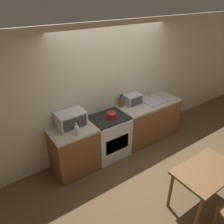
% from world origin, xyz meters
% --- Properties ---
extents(ground_plane, '(16.00, 16.00, 0.00)m').
position_xyz_m(ground_plane, '(0.00, 0.00, 0.00)').
color(ground_plane, brown).
extents(wall_back, '(10.00, 0.06, 2.60)m').
position_xyz_m(wall_back, '(0.00, 1.22, 1.30)').
color(wall_back, beige).
rests_on(wall_back, ground_plane).
extents(counter_left_run, '(0.81, 0.62, 0.90)m').
position_xyz_m(counter_left_run, '(-1.09, 0.88, 0.45)').
color(counter_left_run, brown).
rests_on(counter_left_run, ground_plane).
extents(counter_right_run, '(1.45, 0.62, 0.90)m').
position_xyz_m(counter_right_run, '(0.78, 0.88, 0.45)').
color(counter_right_run, brown).
rests_on(counter_right_run, ground_plane).
extents(stove_range, '(0.74, 0.62, 0.90)m').
position_xyz_m(stove_range, '(-0.32, 0.88, 0.45)').
color(stove_range, silver).
rests_on(stove_range, ground_plane).
extents(kettle, '(0.19, 0.19, 0.19)m').
position_xyz_m(kettle, '(-0.29, 0.83, 0.98)').
color(kettle, maroon).
rests_on(kettle, stove_range).
extents(microwave, '(0.50, 0.35, 0.28)m').
position_xyz_m(microwave, '(-1.05, 1.00, 1.04)').
color(microwave, silver).
rests_on(microwave, counter_left_run).
extents(bottle, '(0.07, 0.07, 0.24)m').
position_xyz_m(bottle, '(-1.09, 0.68, 0.99)').
color(bottle, silver).
rests_on(bottle, counter_left_run).
extents(knife_block, '(0.09, 0.08, 0.28)m').
position_xyz_m(knife_block, '(0.15, 1.10, 1.01)').
color(knife_block, brown).
rests_on(knife_block, counter_right_run).
extents(toaster_oven, '(0.35, 0.26, 0.22)m').
position_xyz_m(toaster_oven, '(0.42, 1.04, 1.01)').
color(toaster_oven, '#ADAFB5').
rests_on(toaster_oven, counter_right_run).
extents(sink_basin, '(0.57, 0.41, 0.24)m').
position_xyz_m(sink_basin, '(0.93, 0.89, 0.91)').
color(sink_basin, '#ADAFB5').
rests_on(sink_basin, counter_right_run).
extents(dining_table, '(0.98, 0.62, 0.74)m').
position_xyz_m(dining_table, '(0.16, -1.00, 0.64)').
color(dining_table, brown).
rests_on(dining_table, ground_plane).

